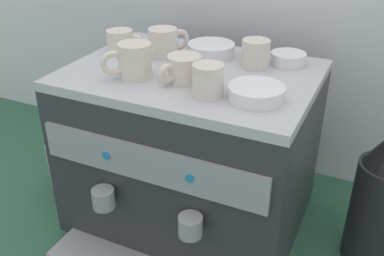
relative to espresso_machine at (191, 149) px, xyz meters
name	(u,v)px	position (x,y,z in m)	size (l,w,h in m)	color
ground_plane	(192,212)	(0.00, 0.00, -0.23)	(4.00, 4.00, 0.00)	#28563D
tiled_backsplash_wall	(244,13)	(0.00, 0.39, 0.29)	(2.80, 0.03, 1.03)	silver
espresso_machine	(191,149)	(0.00, 0.00, 0.00)	(0.62, 0.57, 0.46)	#2D2D33
ceramic_cup_0	(165,42)	(-0.11, 0.07, 0.27)	(0.09, 0.11, 0.08)	beige
ceramic_cup_1	(183,69)	(0.01, -0.07, 0.26)	(0.08, 0.11, 0.06)	beige
ceramic_cup_2	(133,61)	(-0.11, -0.10, 0.27)	(0.10, 0.11, 0.08)	beige
ceramic_cup_3	(121,42)	(-0.23, 0.04, 0.26)	(0.11, 0.07, 0.06)	beige
ceramic_cup_4	(209,80)	(0.10, -0.12, 0.27)	(0.07, 0.11, 0.07)	beige
ceramic_cup_5	(255,53)	(0.13, 0.10, 0.27)	(0.09, 0.09, 0.07)	beige
ceramic_bowl_0	(210,50)	(0.00, 0.13, 0.25)	(0.13, 0.13, 0.03)	white
ceramic_bowl_1	(256,93)	(0.20, -0.09, 0.24)	(0.12, 0.12, 0.03)	white
ceramic_bowl_2	(288,59)	(0.21, 0.15, 0.24)	(0.09, 0.09, 0.03)	white
coffee_grinder	(382,199)	(0.50, 0.05, -0.04)	(0.14, 0.14, 0.39)	black
milk_pitcher	(64,163)	(-0.44, -0.03, -0.15)	(0.10, 0.10, 0.15)	#B7B7BC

